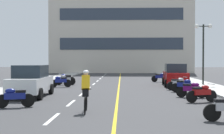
{
  "coord_description": "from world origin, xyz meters",
  "views": [
    {
      "loc": [
        0.49,
        -4.72,
        2.08
      ],
      "look_at": [
        -0.2,
        16.39,
        1.63
      ],
      "focal_mm": 48.66,
      "sensor_mm": 36.0,
      "label": 1
    }
  ],
  "objects_px": {
    "parked_car_mid": "(175,75)",
    "motorcycle_10": "(160,77)",
    "motorcycle_3": "(202,93)",
    "motorcycle_9": "(66,78)",
    "motorcycle_8": "(65,79)",
    "parked_car_near": "(31,81)",
    "motorcycle_6": "(178,83)",
    "cyclist_rider": "(86,90)",
    "street_lamp_mid": "(203,40)",
    "motorcycle_7": "(60,81)",
    "motorcycle_5": "(184,85)",
    "motorcycle_4": "(192,89)",
    "motorcycle_2": "(15,97)"
  },
  "relations": [
    {
      "from": "parked_car_mid",
      "to": "motorcycle_10",
      "type": "xyz_separation_m",
      "value": [
        -0.66,
        4.33,
        -0.44
      ]
    },
    {
      "from": "motorcycle_3",
      "to": "motorcycle_9",
      "type": "bearing_deg",
      "value": 127.02
    },
    {
      "from": "motorcycle_8",
      "to": "motorcycle_10",
      "type": "height_order",
      "value": "same"
    },
    {
      "from": "parked_car_near",
      "to": "motorcycle_8",
      "type": "xyz_separation_m",
      "value": [
        0.39,
        8.37,
        -0.44
      ]
    },
    {
      "from": "motorcycle_9",
      "to": "motorcycle_10",
      "type": "height_order",
      "value": "same"
    },
    {
      "from": "motorcycle_6",
      "to": "cyclist_rider",
      "type": "distance_m",
      "value": 10.87
    },
    {
      "from": "street_lamp_mid",
      "to": "motorcycle_7",
      "type": "height_order",
      "value": "street_lamp_mid"
    },
    {
      "from": "motorcycle_7",
      "to": "motorcycle_9",
      "type": "relative_size",
      "value": 0.97
    },
    {
      "from": "motorcycle_3",
      "to": "motorcycle_5",
      "type": "relative_size",
      "value": 0.98
    },
    {
      "from": "motorcycle_4",
      "to": "parked_car_mid",
      "type": "bearing_deg",
      "value": 86.64
    },
    {
      "from": "parked_car_near",
      "to": "cyclist_rider",
      "type": "distance_m",
      "value": 6.25
    },
    {
      "from": "motorcycle_2",
      "to": "motorcycle_10",
      "type": "height_order",
      "value": "same"
    },
    {
      "from": "motorcycle_2",
      "to": "motorcycle_9",
      "type": "relative_size",
      "value": 0.98
    },
    {
      "from": "motorcycle_2",
      "to": "parked_car_near",
      "type": "bearing_deg",
      "value": 96.67
    },
    {
      "from": "parked_car_mid",
      "to": "cyclist_rider",
      "type": "distance_m",
      "value": 14.09
    },
    {
      "from": "motorcycle_9",
      "to": "cyclist_rider",
      "type": "distance_m",
      "value": 15.46
    },
    {
      "from": "motorcycle_6",
      "to": "motorcycle_10",
      "type": "relative_size",
      "value": 0.99
    },
    {
      "from": "motorcycle_5",
      "to": "motorcycle_7",
      "type": "distance_m",
      "value": 9.53
    },
    {
      "from": "street_lamp_mid",
      "to": "motorcycle_6",
      "type": "distance_m",
      "value": 5.8
    },
    {
      "from": "motorcycle_3",
      "to": "motorcycle_8",
      "type": "relative_size",
      "value": 0.97
    },
    {
      "from": "motorcycle_2",
      "to": "cyclist_rider",
      "type": "relative_size",
      "value": 0.94
    },
    {
      "from": "motorcycle_8",
      "to": "parked_car_near",
      "type": "bearing_deg",
      "value": -92.68
    },
    {
      "from": "street_lamp_mid",
      "to": "motorcycle_6",
      "type": "height_order",
      "value": "street_lamp_mid"
    },
    {
      "from": "cyclist_rider",
      "to": "motorcycle_10",
      "type": "bearing_deg",
      "value": 73.27
    },
    {
      "from": "motorcycle_8",
      "to": "motorcycle_10",
      "type": "relative_size",
      "value": 1.01
    },
    {
      "from": "parked_car_near",
      "to": "motorcycle_4",
      "type": "relative_size",
      "value": 2.58
    },
    {
      "from": "parked_car_mid",
      "to": "motorcycle_8",
      "type": "xyz_separation_m",
      "value": [
        -9.17,
        0.54,
        -0.44
      ]
    },
    {
      "from": "motorcycle_3",
      "to": "motorcycle_10",
      "type": "xyz_separation_m",
      "value": [
        -0.27,
        14.13,
        0.0
      ]
    },
    {
      "from": "motorcycle_3",
      "to": "motorcycle_8",
      "type": "height_order",
      "value": "same"
    },
    {
      "from": "street_lamp_mid",
      "to": "parked_car_near",
      "type": "bearing_deg",
      "value": -145.31
    },
    {
      "from": "parked_car_near",
      "to": "motorcycle_3",
      "type": "bearing_deg",
      "value": -12.15
    },
    {
      "from": "motorcycle_4",
      "to": "motorcycle_8",
      "type": "relative_size",
      "value": 0.97
    },
    {
      "from": "motorcycle_2",
      "to": "motorcycle_10",
      "type": "bearing_deg",
      "value": 62.33
    },
    {
      "from": "motorcycle_7",
      "to": "motorcycle_9",
      "type": "distance_m",
      "value": 3.8
    },
    {
      "from": "motorcycle_3",
      "to": "motorcycle_2",
      "type": "bearing_deg",
      "value": -167.31
    },
    {
      "from": "motorcycle_3",
      "to": "motorcycle_7",
      "type": "height_order",
      "value": "same"
    },
    {
      "from": "motorcycle_5",
      "to": "motorcycle_10",
      "type": "distance_m",
      "value": 9.51
    },
    {
      "from": "motorcycle_5",
      "to": "cyclist_rider",
      "type": "distance_m",
      "value": 9.45
    },
    {
      "from": "motorcycle_5",
      "to": "motorcycle_6",
      "type": "relative_size",
      "value": 1.0
    },
    {
      "from": "motorcycle_4",
      "to": "motorcycle_6",
      "type": "height_order",
      "value": "same"
    },
    {
      "from": "parked_car_mid",
      "to": "motorcycle_5",
      "type": "distance_m",
      "value": 5.2
    },
    {
      "from": "motorcycle_3",
      "to": "motorcycle_9",
      "type": "xyz_separation_m",
      "value": [
        -9.05,
        12.0,
        0.0
      ]
    },
    {
      "from": "street_lamp_mid",
      "to": "motorcycle_8",
      "type": "distance_m",
      "value": 12.02
    },
    {
      "from": "motorcycle_10",
      "to": "motorcycle_6",
      "type": "bearing_deg",
      "value": -87.99
    },
    {
      "from": "motorcycle_3",
      "to": "motorcycle_4",
      "type": "height_order",
      "value": "same"
    },
    {
      "from": "motorcycle_3",
      "to": "motorcycle_7",
      "type": "relative_size",
      "value": 1.0
    },
    {
      "from": "parked_car_near",
      "to": "motorcycle_4",
      "type": "xyz_separation_m",
      "value": [
        9.09,
        -0.11,
        -0.44
      ]
    },
    {
      "from": "parked_car_near",
      "to": "motorcycle_10",
      "type": "distance_m",
      "value": 15.08
    },
    {
      "from": "motorcycle_9",
      "to": "motorcycle_2",
      "type": "bearing_deg",
      "value": -88.6
    },
    {
      "from": "motorcycle_2",
      "to": "motorcycle_4",
      "type": "height_order",
      "value": "same"
    }
  ]
}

